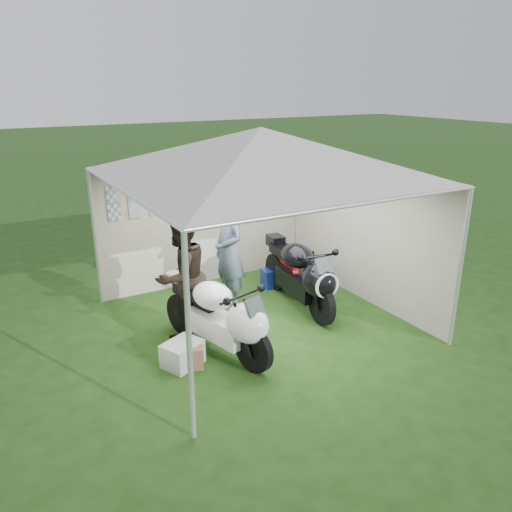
% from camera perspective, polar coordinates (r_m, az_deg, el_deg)
% --- Properties ---
extents(ground, '(80.00, 80.00, 0.00)m').
position_cam_1_polar(ground, '(7.98, 0.52, -7.45)').
color(ground, '#1B3A10').
rests_on(ground, ground).
extents(canopy_tent, '(5.66, 5.66, 3.00)m').
position_cam_1_polar(canopy_tent, '(7.23, 0.44, 11.20)').
color(canopy_tent, silver).
rests_on(canopy_tent, ground).
extents(motorcycle_white, '(0.85, 2.08, 1.04)m').
position_cam_1_polar(motorcycle_white, '(6.85, -4.04, -6.81)').
color(motorcycle_white, black).
rests_on(motorcycle_white, ground).
extents(motorcycle_black, '(0.64, 2.23, 1.10)m').
position_cam_1_polar(motorcycle_black, '(8.24, 5.25, -2.00)').
color(motorcycle_black, black).
rests_on(motorcycle_black, ground).
extents(paddock_stand, '(0.49, 0.33, 0.34)m').
position_cam_1_polar(paddock_stand, '(9.23, 2.13, -2.47)').
color(paddock_stand, blue).
rests_on(paddock_stand, ground).
extents(person_dark_jacket, '(1.10, 0.99, 1.86)m').
position_cam_1_polar(person_dark_jacket, '(7.30, -8.49, -2.33)').
color(person_dark_jacket, black).
rests_on(person_dark_jacket, ground).
extents(person_blue_jacket, '(0.49, 0.73, 1.97)m').
position_cam_1_polar(person_blue_jacket, '(8.13, -3.10, 0.57)').
color(person_blue_jacket, slate).
rests_on(person_blue_jacket, ground).
extents(equipment_box, '(0.54, 0.47, 0.46)m').
position_cam_1_polar(equipment_box, '(9.83, 4.93, -0.80)').
color(equipment_box, black).
rests_on(equipment_box, ground).
extents(crate_0, '(0.61, 0.56, 0.33)m').
position_cam_1_polar(crate_0, '(6.84, -8.41, -10.99)').
color(crate_0, silver).
rests_on(crate_0, ground).
extents(crate_1, '(0.43, 0.43, 0.30)m').
position_cam_1_polar(crate_1, '(6.83, -7.54, -11.17)').
color(crate_1, brown).
rests_on(crate_1, ground).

